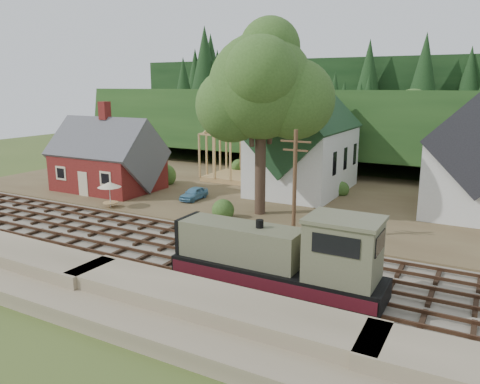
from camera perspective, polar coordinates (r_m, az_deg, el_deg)
The scene contains 17 objects.
ground at distance 32.66m, azimuth -8.61°, elevation -6.79°, with size 140.00×140.00×0.00m, color #384C1E.
embankment at distance 26.92m, azimuth -19.79°, elevation -11.88°, with size 64.00×5.00×1.60m, color #7F7259.
railroad_bed at distance 32.63m, azimuth -8.61°, elevation -6.66°, with size 64.00×11.00×0.16m, color #726B5B.
village_flat at distance 47.59m, azimuth 4.52°, elevation -0.20°, with size 64.00×26.00×0.30m, color brown.
hillside at distance 69.84m, azimuth 12.62°, elevation 3.63°, with size 70.00×28.00×8.00m, color #1E3F19.
ridge at distance 85.19m, azimuth 15.64°, elevation 5.10°, with size 80.00×20.00×12.00m, color black.
depot at distance 50.20m, azimuth -15.81°, elevation 3.60°, with size 10.80×7.41×9.00m.
church at distance 47.49m, azimuth 7.68°, elevation 5.86°, with size 8.40×15.17×13.00m.
timber_frame at distance 53.13m, azimuth 0.42°, elevation 4.64°, with size 8.20×6.20×6.99m.
lattice_tower at distance 57.94m, azimuth 3.30°, elevation 12.03°, with size 3.20×3.20×12.12m.
big_tree at distance 38.25m, azimuth 2.86°, elevation 11.84°, with size 10.90×8.40×14.70m.
telegraph_pole_near at distance 32.53m, azimuth 6.67°, elevation 0.97°, with size 2.20×0.28×8.00m.
locomotive at distance 24.86m, azimuth 5.27°, elevation -8.12°, with size 11.39×2.85×4.57m.
car_blue at distance 44.50m, azimuth -5.65°, elevation -0.17°, with size 1.40×3.49×1.19m, color #5491B4.
car_green at distance 50.75m, azimuth -19.27°, elevation 0.83°, with size 1.33×3.81×1.25m, color gray.
car_red at distance 42.81m, azimuth 26.02°, elevation -1.90°, with size 2.15×4.67×1.30m, color #B50E27.
patio_set at distance 42.79m, azimuth -15.64°, elevation 0.73°, with size 2.05×2.05×2.29m.
Camera 1 is at (18.79, -24.36, 10.96)m, focal length 35.00 mm.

